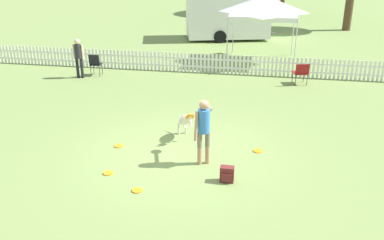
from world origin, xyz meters
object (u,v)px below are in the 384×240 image
(leaping_dog, at_px, (185,120))
(frisbee_midfield, at_px, (119,146))
(frisbee_near_dog, at_px, (137,190))
(equipment_trailer, at_px, (227,13))
(handler_person, at_px, (204,124))
(spectator_standing, at_px, (78,55))
(folding_chair_center, at_px, (301,72))
(canopy_tent_main, at_px, (264,6))
(frisbee_near_handler, at_px, (108,173))
(folding_chair_blue_left, at_px, (95,63))
(backpack_on_grass, at_px, (227,174))
(frisbee_far_scatter, at_px, (258,151))

(leaping_dog, height_order, frisbee_midfield, leaping_dog)
(frisbee_near_dog, bearing_deg, leaping_dog, 80.15)
(leaping_dog, distance_m, equipment_trailer, 13.81)
(handler_person, distance_m, spectator_standing, 8.67)
(folding_chair_center, bearing_deg, canopy_tent_main, -77.18)
(frisbee_near_handler, xyz_separation_m, canopy_tent_main, (3.16, 11.05, 2.46))
(frisbee_near_handler, xyz_separation_m, folding_chair_center, (4.76, 7.85, 0.49))
(leaping_dog, xyz_separation_m, spectator_standing, (-5.26, 4.94, 0.41))
(folding_chair_center, bearing_deg, frisbee_near_handler, 45.08)
(frisbee_near_handler, bearing_deg, folding_chair_blue_left, 113.90)
(handler_person, relative_size, folding_chair_blue_left, 1.82)
(frisbee_near_handler, bearing_deg, equipment_trailer, 86.13)
(frisbee_near_dog, distance_m, frisbee_midfield, 2.34)
(frisbee_near_dog, height_order, backpack_on_grass, backpack_on_grass)
(leaping_dog, bearing_deg, folding_chair_blue_left, -75.82)
(handler_person, relative_size, spectator_standing, 1.05)
(folding_chair_center, height_order, spectator_standing, spectator_standing)
(frisbee_midfield, distance_m, folding_chair_blue_left, 6.91)
(equipment_trailer, bearing_deg, leaping_dog, -103.78)
(folding_chair_center, xyz_separation_m, canopy_tent_main, (-1.60, 3.20, 1.97))
(frisbee_far_scatter, bearing_deg, frisbee_near_dog, -136.15)
(equipment_trailer, bearing_deg, folding_chair_center, -80.91)
(handler_person, bearing_deg, equipment_trailer, 66.26)
(frisbee_far_scatter, relative_size, equipment_trailer, 0.04)
(frisbee_midfield, distance_m, spectator_standing, 6.88)
(spectator_standing, bearing_deg, handler_person, 128.01)
(leaping_dog, xyz_separation_m, folding_chair_center, (3.37, 5.59, -0.03))
(handler_person, relative_size, frisbee_far_scatter, 6.96)
(frisbee_near_dog, distance_m, frisbee_far_scatter, 3.47)
(frisbee_midfield, relative_size, canopy_tent_main, 0.08)
(frisbee_near_dog, distance_m, canopy_tent_main, 12.13)
(frisbee_near_handler, xyz_separation_m, spectator_standing, (-3.87, 7.20, 0.93))
(folding_chair_blue_left, xyz_separation_m, folding_chair_center, (8.12, 0.27, -0.04))
(canopy_tent_main, bearing_deg, handler_person, -95.98)
(frisbee_near_handler, distance_m, frisbee_far_scatter, 3.84)
(leaping_dog, bearing_deg, folding_chair_center, -148.66)
(frisbee_midfield, distance_m, backpack_on_grass, 3.28)
(frisbee_near_handler, bearing_deg, backpack_on_grass, 2.86)
(handler_person, height_order, leaping_dog, handler_person)
(folding_chair_blue_left, distance_m, spectator_standing, 0.75)
(frisbee_near_dog, xyz_separation_m, spectator_standing, (-4.76, 7.81, 0.93))
(leaping_dog, xyz_separation_m, folding_chair_blue_left, (-4.75, 5.32, 0.01))
(leaping_dog, bearing_deg, frisbee_near_handler, 30.81)
(handler_person, xyz_separation_m, folding_chair_center, (2.66, 6.93, -0.52))
(frisbee_near_handler, height_order, frisbee_midfield, same)
(equipment_trailer, bearing_deg, frisbee_far_scatter, -95.84)
(handler_person, xyz_separation_m, frisbee_midfield, (-2.34, 0.52, -1.01))
(leaping_dog, distance_m, folding_chair_blue_left, 7.14)
(frisbee_midfield, xyz_separation_m, backpack_on_grass, (3.01, -1.30, 0.17))
(handler_person, xyz_separation_m, canopy_tent_main, (1.06, 10.13, 1.44))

